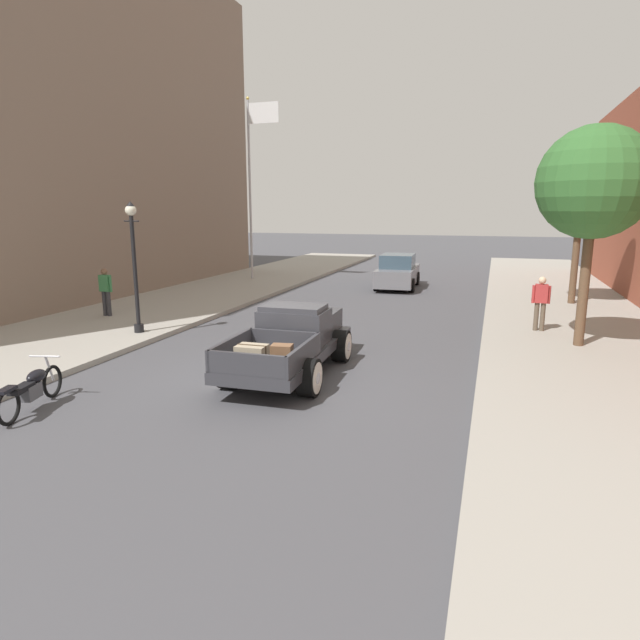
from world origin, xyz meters
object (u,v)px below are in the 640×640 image
at_px(pedestrian_sidewalk_right, 541,300).
at_px(motorcycle_parked, 31,388).
at_px(pedestrian_sidewalk_left, 106,289).
at_px(street_lamp_near, 134,258).
at_px(flagpole, 254,170).
at_px(street_tree_nearest, 594,183).
at_px(car_background_grey, 398,272).
at_px(street_tree_second, 582,185).
at_px(hotrod_truck_gunmetal, 293,340).

bearing_deg(pedestrian_sidewalk_right, motorcycle_parked, -134.92).
xyz_separation_m(motorcycle_parked, pedestrian_sidewalk_right, (9.65, 9.67, 0.64)).
distance_m(pedestrian_sidewalk_left, street_lamp_near, 3.44).
bearing_deg(street_lamp_near, flagpole, 98.97).
bearing_deg(street_tree_nearest, pedestrian_sidewalk_right, 119.48).
relative_size(car_background_grey, street_tree_nearest, 0.76).
distance_m(pedestrian_sidewalk_right, street_lamp_near, 12.19).
xyz_separation_m(car_background_grey, street_lamp_near, (-5.61, -12.59, 1.62)).
bearing_deg(pedestrian_sidewalk_right, car_background_grey, 124.11).
height_order(car_background_grey, flagpole, flagpole).
bearing_deg(street_tree_nearest, street_lamp_near, -169.15).
bearing_deg(flagpole, pedestrian_sidewalk_left, -93.20).
relative_size(motorcycle_parked, flagpole, 0.23).
relative_size(street_lamp_near, flagpole, 0.42).
height_order(pedestrian_sidewalk_left, street_tree_nearest, street_tree_nearest).
relative_size(pedestrian_sidewalk_right, street_tree_second, 0.27).
bearing_deg(street_lamp_near, street_tree_second, 36.31).
bearing_deg(street_lamp_near, pedestrian_sidewalk_right, 19.11).
bearing_deg(flagpole, street_tree_second, -11.90).
bearing_deg(pedestrian_sidewalk_left, hotrod_truck_gunmetal, -23.36).
bearing_deg(flagpole, motorcycle_parked, -78.32).
xyz_separation_m(pedestrian_sidewalk_right, flagpole, (-13.46, 8.77, 4.68)).
bearing_deg(street_tree_nearest, pedestrian_sidewalk_left, -177.85).
height_order(car_background_grey, pedestrian_sidewalk_left, pedestrian_sidewalk_left).
height_order(motorcycle_parked, pedestrian_sidewalk_left, pedestrian_sidewalk_left).
bearing_deg(car_background_grey, street_tree_nearest, -56.58).
distance_m(street_tree_nearest, street_tree_second, 7.24).
distance_m(car_background_grey, street_lamp_near, 13.88).
bearing_deg(street_tree_second, pedestrian_sidewalk_right, -105.70).
bearing_deg(street_tree_second, street_lamp_near, -143.69).
bearing_deg(car_background_grey, pedestrian_sidewalk_right, -55.89).
distance_m(motorcycle_parked, pedestrian_sidewalk_right, 13.68).
bearing_deg(car_background_grey, motorcycle_parked, -101.74).
relative_size(motorcycle_parked, pedestrian_sidewalk_left, 1.25).
xyz_separation_m(car_background_grey, pedestrian_sidewalk_right, (5.84, -8.63, 0.32)).
distance_m(pedestrian_sidewalk_left, street_tree_nearest, 15.35).
bearing_deg(pedestrian_sidewalk_right, street_tree_nearest, -60.52).
bearing_deg(motorcycle_parked, hotrod_truck_gunmetal, 45.90).
bearing_deg(pedestrian_sidewalk_left, street_lamp_near, -34.55).
bearing_deg(motorcycle_parked, pedestrian_sidewalk_right, 45.08).
bearing_deg(car_background_grey, hotrod_truck_gunmetal, -89.91).
xyz_separation_m(car_background_grey, street_tree_second, (7.42, -3.02, 3.92)).
bearing_deg(motorcycle_parked, pedestrian_sidewalk_left, 120.50).
relative_size(street_lamp_near, street_tree_second, 0.64).
distance_m(street_lamp_near, street_tree_nearest, 12.74).
distance_m(pedestrian_sidewalk_right, street_tree_second, 6.84).
xyz_separation_m(motorcycle_parked, car_background_grey, (3.80, 18.30, 0.33)).
height_order(street_tree_nearest, street_tree_second, street_tree_second).
bearing_deg(flagpole, pedestrian_sidewalk_right, -33.09).
relative_size(hotrod_truck_gunmetal, pedestrian_sidewalk_right, 3.02).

